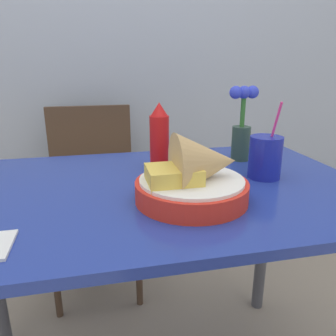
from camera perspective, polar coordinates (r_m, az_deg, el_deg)
wall_window at (r=1.85m, az=-9.03°, el=24.56°), size 7.00×0.06×2.60m
dining_table at (r=0.95m, az=-2.90°, el=-9.31°), size 1.20×0.74×0.76m
chair_far_window at (r=1.64m, az=-12.93°, el=-2.49°), size 0.40×0.40×0.88m
food_basket at (r=0.79m, az=4.96°, el=-1.63°), size 0.28×0.28×0.17m
ketchup_bottle at (r=1.02m, az=-1.52°, el=5.37°), size 0.06×0.06×0.21m
drink_cup at (r=0.99m, az=16.66°, el=1.54°), size 0.09×0.09×0.22m
flower_vase at (r=1.14m, az=12.73°, el=7.06°), size 0.10×0.06×0.25m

